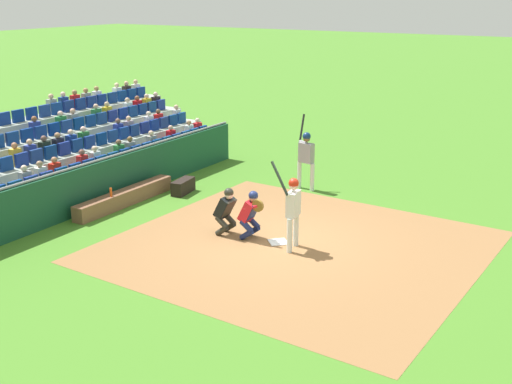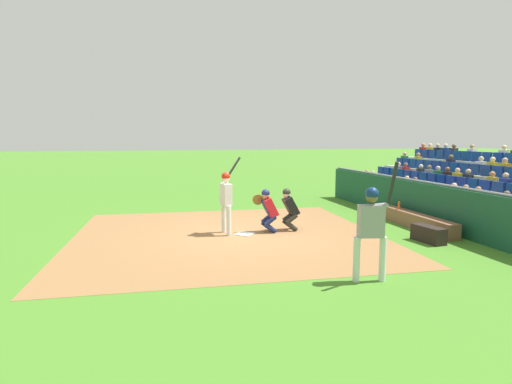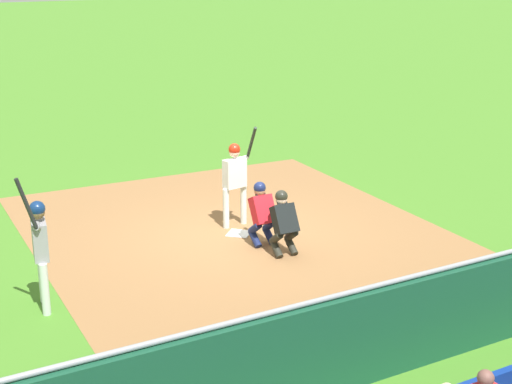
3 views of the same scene
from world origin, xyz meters
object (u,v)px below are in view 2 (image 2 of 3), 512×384
object	(u,v)px
catcher_crouching	(268,208)
on_deck_batter	(372,223)
dugout_bench	(412,220)
equipment_duffel_bag	(428,234)
water_bottle_on_bench	(399,205)
home_plate_marker	(245,234)
home_plate_umpire	(289,207)
batter_at_plate	(226,195)

from	to	relation	value
catcher_crouching	on_deck_batter	xyz separation A→B (m)	(-4.46, -0.77, 0.42)
dugout_bench	equipment_duffel_bag	size ratio (longest dim) A/B	4.04
water_bottle_on_bench	on_deck_batter	xyz separation A→B (m)	(-4.72, 3.66, 0.57)
catcher_crouching	dugout_bench	world-z (taller)	catcher_crouching
water_bottle_on_bench	equipment_duffel_bag	world-z (taller)	water_bottle_on_bench
dugout_bench	water_bottle_on_bench	xyz separation A→B (m)	(0.63, 0.08, 0.34)
home_plate_marker	equipment_duffel_bag	xyz separation A→B (m)	(-2.01, -4.48, 0.20)
dugout_bench	equipment_duffel_bag	world-z (taller)	dugout_bench
home_plate_umpire	dugout_bench	bearing A→B (deg)	-96.60
batter_at_plate	home_plate_umpire	size ratio (longest dim) A/B	1.72
batter_at_plate	home_plate_umpire	bearing A→B (deg)	-89.41
home_plate_marker	equipment_duffel_bag	size ratio (longest dim) A/B	0.48
batter_at_plate	water_bottle_on_bench	world-z (taller)	batter_at_plate
water_bottle_on_bench	on_deck_batter	size ratio (longest dim) A/B	0.11
on_deck_batter	catcher_crouching	bearing A→B (deg)	9.82
home_plate_marker	catcher_crouching	size ratio (longest dim) A/B	0.34
home_plate_marker	catcher_crouching	distance (m)	1.00
batter_at_plate	on_deck_batter	xyz separation A→B (m)	(-4.52, -1.97, 0.03)
water_bottle_on_bench	dugout_bench	bearing A→B (deg)	-172.95
batter_at_plate	catcher_crouching	xyz separation A→B (m)	(-0.06, -1.20, -0.39)
batter_at_plate	water_bottle_on_bench	xyz separation A→B (m)	(0.20, -5.63, -0.54)
catcher_crouching	home_plate_umpire	distance (m)	0.69
batter_at_plate	catcher_crouching	size ratio (longest dim) A/B	1.71
water_bottle_on_bench	on_deck_batter	world-z (taller)	on_deck_batter
equipment_duffel_bag	water_bottle_on_bench	bearing A→B (deg)	-24.14
catcher_crouching	batter_at_plate	bearing A→B (deg)	87.25
equipment_duffel_bag	catcher_crouching	bearing A→B (deg)	51.74
home_plate_marker	on_deck_batter	distance (m)	4.72
batter_at_plate	water_bottle_on_bench	distance (m)	5.66
dugout_bench	water_bottle_on_bench	world-z (taller)	water_bottle_on_bench
home_plate_marker	home_plate_umpire	distance (m)	1.56
catcher_crouching	equipment_duffel_bag	size ratio (longest dim) A/B	1.38
home_plate_umpire	water_bottle_on_bench	world-z (taller)	home_plate_umpire
home_plate_marker	on_deck_batter	xyz separation A→B (m)	(-4.33, -1.48, 1.12)
home_plate_umpire	equipment_duffel_bag	distance (m)	3.83
home_plate_marker	dugout_bench	xyz separation A→B (m)	(-0.24, -5.22, 0.20)
batter_at_plate	home_plate_umpire	world-z (taller)	batter_at_plate
home_plate_umpire	home_plate_marker	bearing A→B (deg)	98.42
home_plate_marker	dugout_bench	distance (m)	5.23
home_plate_marker	on_deck_batter	size ratio (longest dim) A/B	0.19
water_bottle_on_bench	on_deck_batter	bearing A→B (deg)	142.23
home_plate_umpire	catcher_crouching	bearing A→B (deg)	96.43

